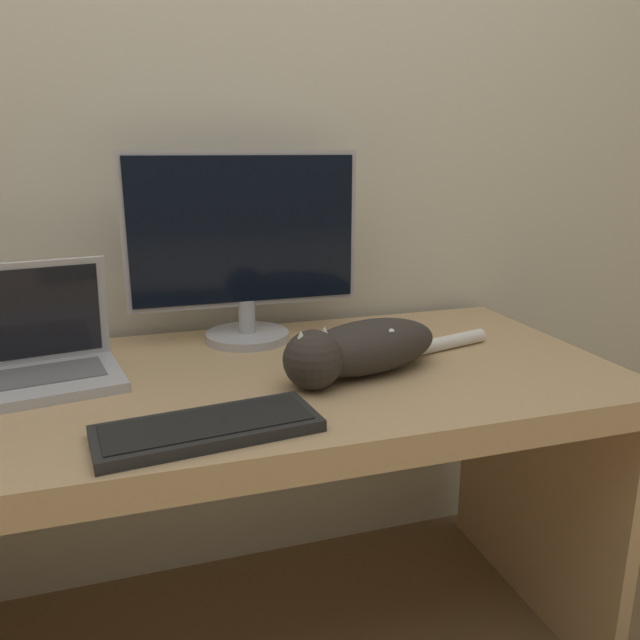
% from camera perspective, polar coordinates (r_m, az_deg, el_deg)
% --- Properties ---
extents(wall_back, '(6.40, 0.06, 2.60)m').
position_cam_1_polar(wall_back, '(1.64, -11.81, 19.81)').
color(wall_back, beige).
rests_on(wall_back, ground_plane).
extents(desk, '(1.64, 0.72, 0.71)m').
position_cam_1_polar(desk, '(1.35, -8.17, -10.71)').
color(desk, tan).
rests_on(desk, ground_plane).
extents(monitor, '(0.55, 0.20, 0.45)m').
position_cam_1_polar(monitor, '(1.49, -6.93, 6.79)').
color(monitor, '#B2B2B7').
rests_on(monitor, desk).
extents(laptop, '(0.38, 0.28, 0.24)m').
position_cam_1_polar(laptop, '(1.36, -25.28, -3.43)').
color(laptop, '#B7B7BC').
rests_on(laptop, desk).
extents(external_keyboard, '(0.38, 0.18, 0.02)m').
position_cam_1_polar(external_keyboard, '(1.05, -10.23, -9.70)').
color(external_keyboard, black).
rests_on(external_keyboard, desk).
extents(cat, '(0.54, 0.25, 0.12)m').
position_cam_1_polar(cat, '(1.28, 3.71, -2.54)').
color(cat, '#332D28').
rests_on(cat, desk).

